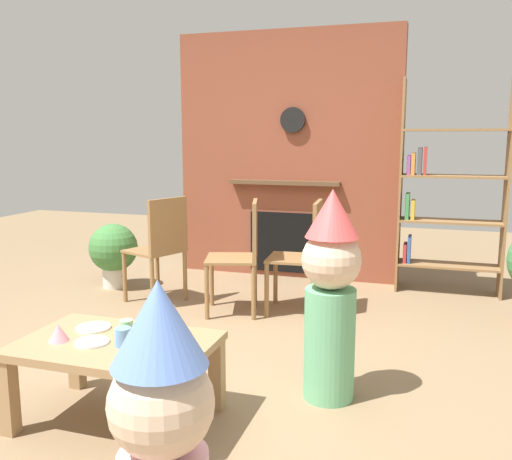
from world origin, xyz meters
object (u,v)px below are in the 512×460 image
object	(u,v)px
paper_cup_near_left	(123,337)
dining_chair_middle	(243,250)
paper_plate_rear	(92,342)
birthday_cake_slice	(59,332)
paper_cup_center	(127,329)
potted_plant_short	(113,250)
child_with_cone_hat	(163,456)
dining_chair_left	(161,244)
bookshelf	(444,193)
paper_cup_near_right	(168,327)
paper_plate_front	(93,328)
coffee_table	(116,355)
dining_chair_right	(305,250)
child_in_pink	(331,290)

from	to	relation	value
paper_cup_near_left	dining_chair_middle	bearing A→B (deg)	91.05
paper_plate_rear	birthday_cake_slice	xyz separation A→B (m)	(-0.17, -0.02, 0.04)
paper_cup_center	potted_plant_short	bearing A→B (deg)	123.53
child_with_cone_hat	dining_chair_left	xyz separation A→B (m)	(-1.47, 2.84, -0.04)
bookshelf	paper_cup_near_right	size ratio (longest dim) A/B	19.80
paper_cup_near_right	paper_plate_front	distance (m)	0.42
coffee_table	potted_plant_short	size ratio (longest dim) A/B	1.56
bookshelf	dining_chair_right	xyz separation A→B (m)	(-1.03, -0.97, -0.39)
bookshelf	paper_cup_near_left	bearing A→B (deg)	-116.35
dining_chair_middle	paper_cup_near_left	bearing A→B (deg)	74.81
coffee_table	paper_cup_near_left	bearing A→B (deg)	-30.41
child_with_cone_hat	child_in_pink	world-z (taller)	child_in_pink
paper_plate_front	potted_plant_short	bearing A→B (deg)	119.59
coffee_table	paper_plate_front	bearing A→B (deg)	149.45
child_in_pink	paper_plate_front	bearing A→B (deg)	-9.71
dining_chair_right	potted_plant_short	bearing A→B (deg)	-10.83
dining_chair_left	potted_plant_short	xyz separation A→B (m)	(-0.66, 0.31, -0.16)
bookshelf	child_in_pink	xyz separation A→B (m)	(-0.59, -2.35, -0.30)
paper_cup_near_left	dining_chair_left	distance (m)	2.04
paper_plate_front	child_in_pink	bearing A→B (deg)	21.29
dining_chair_right	coffee_table	bearing A→B (deg)	70.93
paper_plate_rear	child_with_cone_hat	distance (m)	1.28
paper_cup_near_right	child_with_cone_hat	bearing A→B (deg)	-63.82
paper_cup_near_left	paper_cup_near_right	world-z (taller)	paper_cup_near_right
potted_plant_short	paper_cup_near_left	bearing A→B (deg)	-56.97
paper_cup_near_right	paper_plate_front	world-z (taller)	paper_cup_near_right
paper_cup_near_right	child_with_cone_hat	distance (m)	1.27
paper_plate_front	dining_chair_middle	world-z (taller)	dining_chair_middle
birthday_cake_slice	dining_chair_left	world-z (taller)	dining_chair_left
paper_plate_front	dining_chair_left	distance (m)	1.80
paper_cup_near_left	child_with_cone_hat	bearing A→B (deg)	-53.75
coffee_table	paper_cup_center	size ratio (longest dim) A/B	10.42
child_with_cone_hat	child_in_pink	bearing A→B (deg)	-44.07
dining_chair_middle	dining_chair_right	size ratio (longest dim) A/B	1.00
birthday_cake_slice	dining_chair_right	xyz separation A→B (m)	(0.76, 2.04, 0.05)
paper_cup_center	potted_plant_short	xyz separation A→B (m)	(-1.39, 2.09, -0.11)
bookshelf	birthday_cake_slice	world-z (taller)	bookshelf
dining_chair_left	potted_plant_short	size ratio (longest dim) A/B	1.50
child_in_pink	birthday_cake_slice	bearing A→B (deg)	-2.76
birthday_cake_slice	potted_plant_short	world-z (taller)	potted_plant_short
coffee_table	bookshelf	bearing A→B (deg)	62.29
coffee_table	child_with_cone_hat	distance (m)	1.28
child_with_cone_hat	potted_plant_short	distance (m)	3.81
potted_plant_short	bookshelf	bearing A→B (deg)	14.83
paper_cup_center	dining_chair_middle	size ratio (longest dim) A/B	0.10
birthday_cake_slice	child_in_pink	world-z (taller)	child_in_pink
paper_cup_near_left	paper_plate_front	xyz separation A→B (m)	(-0.27, 0.16, -0.04)
child_in_pink	dining_chair_middle	xyz separation A→B (m)	(-0.91, 1.24, -0.09)
coffee_table	paper_cup_center	bearing A→B (deg)	66.82
paper_cup_center	dining_chair_right	xyz separation A→B (m)	(0.48, 1.89, 0.05)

